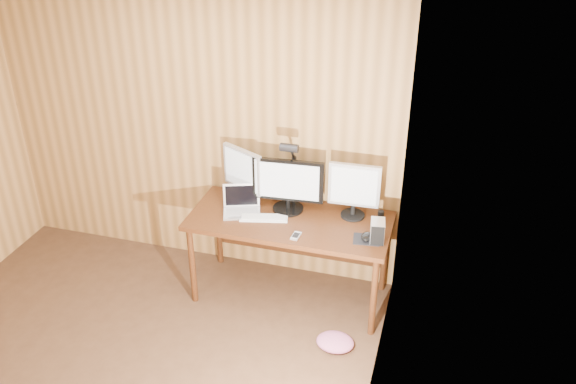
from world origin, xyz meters
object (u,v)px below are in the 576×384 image
at_px(desk, 292,227).
at_px(hard_drive, 377,231).
at_px(mouse, 367,237).
at_px(monitor_center, 288,184).
at_px(monitor_right, 354,189).
at_px(phone, 296,236).
at_px(speaker, 380,218).
at_px(monitor_left, 243,173).
at_px(laptop, 242,205).
at_px(desk_lamp, 291,164).
at_px(keyboard, 264,218).

distance_m(desk, hard_drive, 0.76).
distance_m(mouse, hard_drive, 0.09).
height_order(monitor_center, monitor_right, monitor_right).
distance_m(phone, speaker, 0.68).
relative_size(monitor_center, monitor_left, 1.24).
height_order(monitor_right, speaker, monitor_right).
bearing_deg(laptop, monitor_center, -1.15).
height_order(monitor_left, monitor_right, monitor_left).
distance_m(monitor_center, monitor_right, 0.52).
xyz_separation_m(mouse, hard_drive, (0.07, 0.01, 0.06)).
xyz_separation_m(monitor_left, desk_lamp, (0.41, 0.02, 0.13)).
bearing_deg(hard_drive, desk, 156.47).
bearing_deg(desk_lamp, mouse, -18.07).
height_order(desk, monitor_right, monitor_right).
bearing_deg(desk, laptop, -171.96).
distance_m(monitor_center, keyboard, 0.33).
relative_size(keyboard, desk_lamp, 0.64).
bearing_deg(hard_drive, desk_lamp, 148.16).
distance_m(hard_drive, phone, 0.61).
relative_size(monitor_center, phone, 4.95).
bearing_deg(monitor_right, speaker, -16.75).
bearing_deg(hard_drive, monitor_right, 120.31).
distance_m(desk, laptop, 0.45).
distance_m(monitor_right, laptop, 0.91).
relative_size(desk, desk_lamp, 2.57).
bearing_deg(monitor_center, monitor_left, 167.63).
bearing_deg(laptop, hard_drive, -26.62).
distance_m(laptop, phone, 0.58).
height_order(mouse, phone, mouse).
distance_m(keyboard, phone, 0.36).
xyz_separation_m(desk, monitor_center, (-0.05, 0.06, 0.35)).
bearing_deg(keyboard, monitor_right, 5.94).
bearing_deg(desk_lamp, speaker, 1.37).
height_order(laptop, keyboard, laptop).
height_order(monitor_center, keyboard, monitor_center).
distance_m(desk, keyboard, 0.27).
bearing_deg(hard_drive, speaker, 83.86).
relative_size(laptop, phone, 3.04).
relative_size(monitor_right, keyboard, 1.16).
relative_size(speaker, desk_lamp, 0.19).
xyz_separation_m(desk, monitor_left, (-0.45, 0.12, 0.37)).
relative_size(mouse, speaker, 1.03).
xyz_separation_m(monitor_center, laptop, (-0.35, -0.12, -0.18)).
relative_size(hard_drive, speaker, 1.40).
bearing_deg(keyboard, laptop, 148.47).
xyz_separation_m(monitor_right, laptop, (-0.88, -0.16, -0.19)).
xyz_separation_m(monitor_left, monitor_right, (0.92, -0.01, -0.00)).
distance_m(monitor_right, hard_drive, 0.41).
xyz_separation_m(keyboard, phone, (0.31, -0.18, -0.00)).
bearing_deg(laptop, monitor_left, 85.10).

